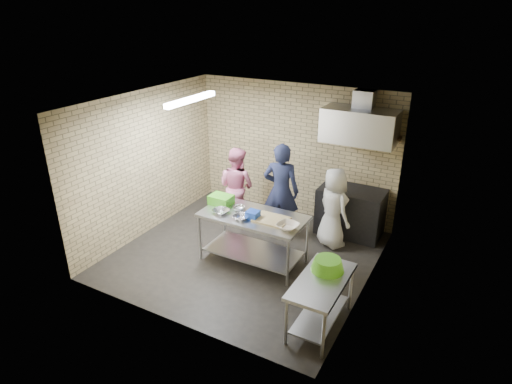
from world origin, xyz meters
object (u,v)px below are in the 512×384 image
at_px(bottle_red, 365,128).
at_px(stove, 350,212).
at_px(green_basin, 328,265).
at_px(prep_table, 253,238).
at_px(side_counter, 320,303).
at_px(blue_tub, 253,215).
at_px(man_navy, 281,191).
at_px(woman_white, 333,208).
at_px(woman_pink, 237,186).
at_px(green_crate, 221,200).
at_px(bottle_green, 387,132).

bearing_deg(bottle_red, stove, -101.77).
bearing_deg(green_basin, stove, 99.76).
xyz_separation_m(prep_table, side_counter, (1.59, -1.00, -0.06)).
bearing_deg(blue_tub, stove, 59.43).
bearing_deg(stove, man_navy, -147.23).
height_order(side_counter, blue_tub, blue_tub).
distance_m(prep_table, side_counter, 1.88).
distance_m(side_counter, man_navy, 2.62).
relative_size(stove, woman_white, 0.81).
bearing_deg(side_counter, man_navy, 127.84).
xyz_separation_m(green_basin, woman_pink, (-2.53, 1.82, -0.04)).
bearing_deg(woman_white, blue_tub, 88.45).
relative_size(green_crate, woman_white, 0.26).
bearing_deg(bottle_red, green_crate, -135.35).
relative_size(green_crate, bottle_red, 2.15).
distance_m(man_navy, woman_white, 1.00).
distance_m(blue_tub, woman_pink, 1.56).
height_order(green_crate, green_basin, green_crate).
distance_m(side_counter, stove, 2.79).
bearing_deg(stove, woman_white, -104.55).
bearing_deg(woman_pink, bottle_green, -152.93).
xyz_separation_m(side_counter, green_crate, (-2.29, 1.12, 0.58)).
xyz_separation_m(side_counter, blue_tub, (-1.54, 0.90, 0.56)).
xyz_separation_m(stove, green_basin, (0.43, -2.50, 0.38)).
height_order(prep_table, stove, stove).
bearing_deg(prep_table, green_crate, 170.27).
height_order(side_counter, woman_pink, woman_pink).
bearing_deg(stove, woman_pink, -162.18).
relative_size(blue_tub, bottle_green, 1.29).
xyz_separation_m(bottle_green, man_navy, (-1.57, -0.96, -1.10)).
bearing_deg(woman_white, prep_table, 84.71).
xyz_separation_m(side_counter, man_navy, (-1.57, 2.03, 0.54)).
bearing_deg(bottle_green, woman_pink, -160.27).
bearing_deg(bottle_red, blue_tub, -118.66).
bearing_deg(stove, prep_table, -123.14).
height_order(green_basin, bottle_red, bottle_red).
xyz_separation_m(stove, bottle_green, (0.45, 0.24, 1.57)).
distance_m(bottle_green, man_navy, 2.15).
relative_size(side_counter, woman_white, 0.81).
distance_m(green_crate, woman_pink, 1.00).
distance_m(bottle_red, woman_pink, 2.65).
bearing_deg(man_navy, side_counter, 115.37).
bearing_deg(bottle_green, stove, -151.93).
xyz_separation_m(green_crate, woman_pink, (-0.26, 0.95, -0.16)).
height_order(side_counter, woman_white, woman_white).
relative_size(prep_table, woman_pink, 1.10).
bearing_deg(side_counter, green_crate, 153.93).
distance_m(stove, bottle_red, 1.60).
distance_m(side_counter, bottle_red, 3.44).
relative_size(side_counter, bottle_red, 6.67).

